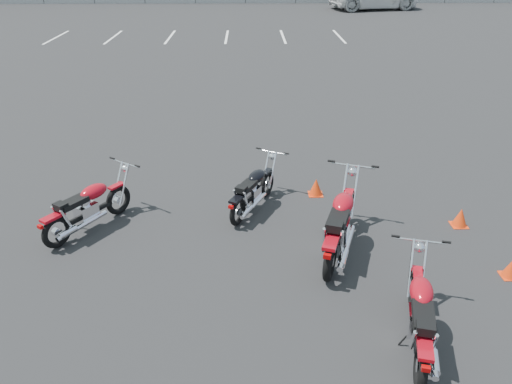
{
  "coord_description": "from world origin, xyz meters",
  "views": [
    {
      "loc": [
        0.05,
        -7.35,
        4.72
      ],
      "look_at": [
        0.2,
        0.6,
        0.65
      ],
      "focal_mm": 35.0,
      "sensor_mm": 36.0,
      "label": 1
    }
  ],
  "objects_px": {
    "motorcycle_third_red": "(340,224)",
    "motorcycle_rear_red": "(420,316)",
    "motorcycle_second_black": "(253,190)",
    "motorcycle_front_red": "(88,207)"
  },
  "relations": [
    {
      "from": "motorcycle_second_black",
      "to": "motorcycle_third_red",
      "type": "relative_size",
      "value": 0.77
    },
    {
      "from": "motorcycle_second_black",
      "to": "motorcycle_rear_red",
      "type": "height_order",
      "value": "motorcycle_rear_red"
    },
    {
      "from": "motorcycle_front_red",
      "to": "motorcycle_rear_red",
      "type": "relative_size",
      "value": 0.91
    },
    {
      "from": "motorcycle_front_red",
      "to": "motorcycle_third_red",
      "type": "bearing_deg",
      "value": -10.24
    },
    {
      "from": "motorcycle_front_red",
      "to": "motorcycle_rear_red",
      "type": "xyz_separation_m",
      "value": [
        5.01,
        -2.94,
        0.01
      ]
    },
    {
      "from": "motorcycle_front_red",
      "to": "motorcycle_rear_red",
      "type": "distance_m",
      "value": 5.81
    },
    {
      "from": "motorcycle_second_black",
      "to": "motorcycle_third_red",
      "type": "xyz_separation_m",
      "value": [
        1.41,
        -1.47,
        0.11
      ]
    },
    {
      "from": "motorcycle_front_red",
      "to": "motorcycle_third_red",
      "type": "xyz_separation_m",
      "value": [
        4.36,
        -0.79,
        0.07
      ]
    },
    {
      "from": "motorcycle_third_red",
      "to": "motorcycle_rear_red",
      "type": "height_order",
      "value": "motorcycle_third_red"
    },
    {
      "from": "motorcycle_second_black",
      "to": "motorcycle_rear_red",
      "type": "relative_size",
      "value": 0.88
    }
  ]
}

